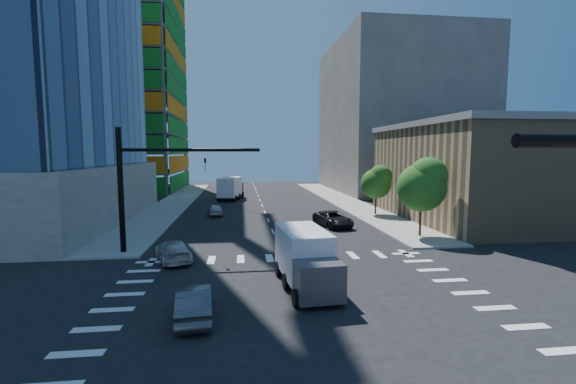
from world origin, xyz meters
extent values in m
plane|color=black|center=(0.00, 0.00, 0.00)|extent=(160.00, 160.00, 0.00)
cube|color=silver|center=(0.00, 0.00, 0.01)|extent=(20.00, 20.00, 0.01)
cube|color=gray|center=(12.50, 40.00, 0.07)|extent=(5.00, 60.00, 0.15)
cube|color=gray|center=(-12.50, 40.00, 0.07)|extent=(5.00, 60.00, 0.15)
cube|color=#167D1F|center=(-14.90, 62.00, 24.50)|extent=(0.12, 24.00, 49.00)
cube|color=orange|center=(-27.50, 49.40, 24.50)|extent=(24.00, 0.12, 49.00)
cube|color=#8D7551|center=(25.00, 22.00, 5.00)|extent=(20.00, 22.00, 10.00)
cube|color=slate|center=(25.00, 22.00, 10.30)|extent=(20.50, 22.50, 0.60)
cube|color=#5A5551|center=(27.00, 55.00, 14.00)|extent=(24.00, 30.00, 28.00)
cylinder|color=black|center=(-11.50, 11.50, 4.65)|extent=(0.40, 0.40, 9.00)
cylinder|color=black|center=(-6.50, 11.50, 7.55)|extent=(10.00, 0.24, 0.24)
imported|color=black|center=(-5.50, 11.50, 6.45)|extent=(0.16, 0.20, 1.00)
cylinder|color=#382316|center=(12.50, 14.00, 1.29)|extent=(0.20, 0.20, 2.27)
sphere|color=#134713|center=(12.50, 14.00, 4.38)|extent=(4.16, 4.16, 4.16)
sphere|color=#3B7627|center=(12.90, 13.70, 5.35)|extent=(3.25, 3.25, 3.25)
cylinder|color=#382316|center=(12.80, 26.00, 1.11)|extent=(0.20, 0.20, 1.92)
sphere|color=#134713|center=(12.80, 26.00, 3.72)|extent=(3.52, 3.52, 3.52)
sphere|color=#3B7627|center=(13.20, 25.70, 4.55)|extent=(2.75, 2.75, 2.75)
imported|color=black|center=(6.18, 19.84, 0.76)|extent=(3.58, 5.87, 1.52)
imported|color=#BDBDBD|center=(-7.58, 9.17, 0.70)|extent=(3.44, 5.17, 1.39)
imported|color=#AEB0B6|center=(-5.91, 28.14, 0.67)|extent=(1.97, 4.07, 1.34)
imported|color=#4B4C50|center=(-5.05, -0.34, 0.71)|extent=(1.91, 4.42, 1.42)
cube|color=silver|center=(0.57, 2.63, 1.85)|extent=(2.73, 5.03, 2.53)
cube|color=#43424A|center=(0.57, 2.63, 1.21)|extent=(2.37, 1.93, 1.85)
cube|color=white|center=(-4.43, 43.46, 2.10)|extent=(3.71, 5.95, 2.88)
cube|color=#43424A|center=(-4.43, 43.46, 1.38)|extent=(2.89, 2.46, 2.10)
camera|label=1|loc=(-2.93, -17.26, 7.36)|focal=24.00mm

